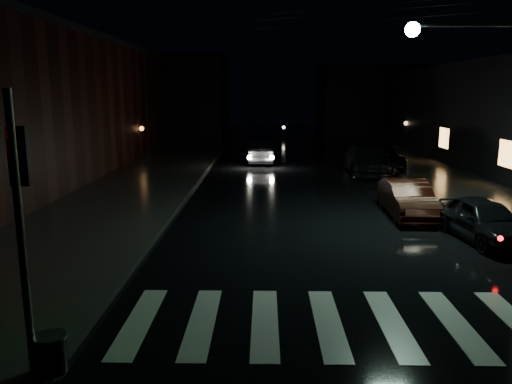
{
  "coord_description": "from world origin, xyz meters",
  "views": [
    {
      "loc": [
        1.19,
        -8.3,
        4.29
      ],
      "look_at": [
        0.95,
        5.14,
        1.6
      ],
      "focal_mm": 35.0,
      "sensor_mm": 36.0,
      "label": 1
    }
  ],
  "objects_px": {
    "parked_car_b": "(408,198)",
    "parked_car_c": "(367,159)",
    "parked_car_a": "(484,220)",
    "oncoming_car": "(262,152)",
    "parked_car_d": "(380,157)"
  },
  "relations": [
    {
      "from": "parked_car_a",
      "to": "oncoming_car",
      "type": "relative_size",
      "value": 0.88
    },
    {
      "from": "parked_car_c",
      "to": "oncoming_car",
      "type": "bearing_deg",
      "value": 148.23
    },
    {
      "from": "parked_car_a",
      "to": "oncoming_car",
      "type": "xyz_separation_m",
      "value": [
        -6.61,
        16.48,
        0.06
      ]
    },
    {
      "from": "parked_car_a",
      "to": "parked_car_d",
      "type": "xyz_separation_m",
      "value": [
        0.0,
        13.49,
        0.1
      ]
    },
    {
      "from": "parked_car_b",
      "to": "parked_car_a",
      "type": "bearing_deg",
      "value": -62.85
    },
    {
      "from": "parked_car_b",
      "to": "parked_car_c",
      "type": "distance_m",
      "value": 9.73
    },
    {
      "from": "oncoming_car",
      "to": "parked_car_d",
      "type": "bearing_deg",
      "value": 156.65
    },
    {
      "from": "parked_car_c",
      "to": "oncoming_car",
      "type": "relative_size",
      "value": 1.26
    },
    {
      "from": "parked_car_d",
      "to": "oncoming_car",
      "type": "distance_m",
      "value": 7.25
    },
    {
      "from": "oncoming_car",
      "to": "parked_car_c",
      "type": "bearing_deg",
      "value": 147.21
    },
    {
      "from": "parked_car_d",
      "to": "oncoming_car",
      "type": "xyz_separation_m",
      "value": [
        -6.61,
        2.98,
        -0.04
      ]
    },
    {
      "from": "parked_car_b",
      "to": "parked_car_d",
      "type": "distance_m",
      "value": 10.67
    },
    {
      "from": "parked_car_b",
      "to": "parked_car_d",
      "type": "xyz_separation_m",
      "value": [
        1.4,
        10.57,
        0.09
      ]
    },
    {
      "from": "parked_car_a",
      "to": "parked_car_d",
      "type": "distance_m",
      "value": 13.49
    },
    {
      "from": "parked_car_b",
      "to": "parked_car_c",
      "type": "height_order",
      "value": "parked_car_c"
    }
  ]
}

